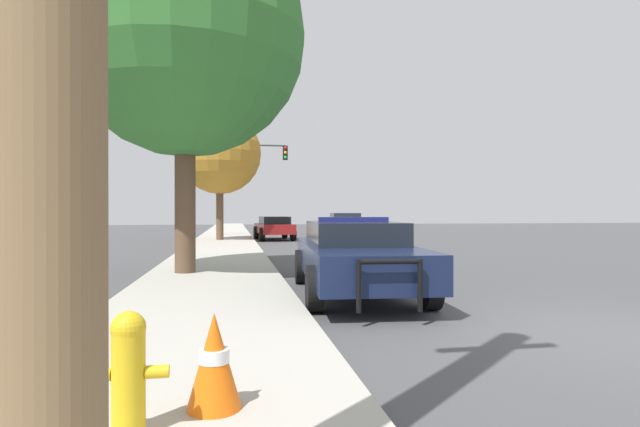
# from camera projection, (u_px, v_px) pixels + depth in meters

# --- Properties ---
(ground_plane) EXTENTS (110.00, 110.00, 0.00)m
(ground_plane) POSITION_uv_depth(u_px,v_px,m) (610.00, 334.00, 6.23)
(ground_plane) COLOR #474749
(sidewalk_left) EXTENTS (3.00, 110.00, 0.13)m
(sidewalk_left) POSITION_uv_depth(u_px,v_px,m) (190.00, 348.00, 5.35)
(sidewalk_left) COLOR #ADA89E
(sidewalk_left) RESTS_ON ground_plane
(police_car) EXTENTS (2.30, 5.21, 1.43)m
(police_car) POSITION_uv_depth(u_px,v_px,m) (355.00, 254.00, 9.25)
(police_car) COLOR #141E3D
(police_car) RESTS_ON ground_plane
(fire_hydrant) EXTENTS (0.50, 0.22, 0.78)m
(fire_hydrant) POSITION_uv_depth(u_px,v_px,m) (128.00, 369.00, 3.13)
(fire_hydrant) COLOR gold
(fire_hydrant) RESTS_ON sidewalk_left
(traffic_light) EXTENTS (4.22, 0.35, 5.74)m
(traffic_light) POSITION_uv_depth(u_px,v_px,m) (247.00, 169.00, 31.15)
(traffic_light) COLOR #424247
(traffic_light) RESTS_ON sidewalk_left
(car_background_midblock) EXTENTS (2.12, 4.18, 1.27)m
(car_background_midblock) POSITION_uv_depth(u_px,v_px,m) (274.00, 227.00, 27.17)
(car_background_midblock) COLOR maroon
(car_background_midblock) RESTS_ON ground_plane
(car_background_oncoming) EXTENTS (2.31, 4.43, 1.46)m
(car_background_oncoming) POSITION_uv_depth(u_px,v_px,m) (345.00, 225.00, 29.63)
(car_background_oncoming) COLOR silver
(car_background_oncoming) RESTS_ON ground_plane
(tree_sidewalk_mid) EXTENTS (4.11, 4.11, 6.39)m
(tree_sidewalk_mid) POSITION_uv_depth(u_px,v_px,m) (220.00, 153.00, 24.86)
(tree_sidewalk_mid) COLOR brown
(tree_sidewalk_mid) RESTS_ON sidewalk_left
(tree_sidewalk_near) EXTENTS (5.55, 5.55, 8.23)m
(tree_sidewalk_near) POSITION_uv_depth(u_px,v_px,m) (185.00, 37.00, 11.49)
(tree_sidewalk_near) COLOR brown
(tree_sidewalk_near) RESTS_ON sidewalk_left
(traffic_cone) EXTENTS (0.39, 0.39, 0.68)m
(traffic_cone) POSITION_uv_depth(u_px,v_px,m) (214.00, 360.00, 3.54)
(traffic_cone) COLOR orange
(traffic_cone) RESTS_ON sidewalk_left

